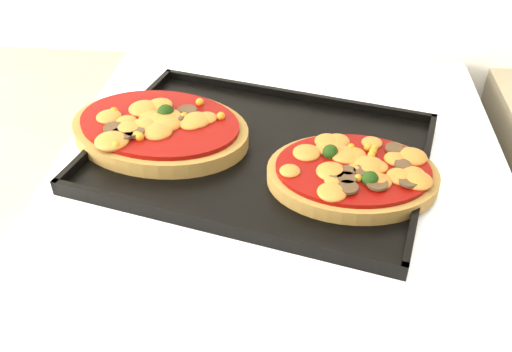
# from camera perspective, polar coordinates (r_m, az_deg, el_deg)

# --- Properties ---
(baking_tray) EXTENTS (0.48, 0.40, 0.02)m
(baking_tray) POSITION_cam_1_polar(r_m,az_deg,el_deg) (0.74, 0.39, 2.46)
(baking_tray) COLOR black
(baking_tray) RESTS_ON stove
(pizza_left) EXTENTS (0.27, 0.22, 0.04)m
(pizza_left) POSITION_cam_1_polar(r_m,az_deg,el_deg) (0.77, -9.61, 4.88)
(pizza_left) COLOR olive
(pizza_left) RESTS_ON baking_tray
(pizza_right) EXTENTS (0.21, 0.16, 0.03)m
(pizza_right) POSITION_cam_1_polar(r_m,az_deg,el_deg) (0.69, 9.64, 0.38)
(pizza_right) COLOR olive
(pizza_right) RESTS_ON baking_tray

